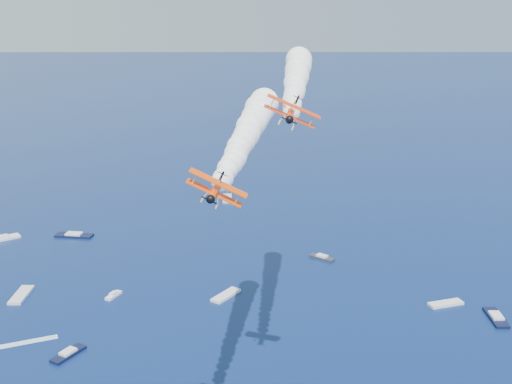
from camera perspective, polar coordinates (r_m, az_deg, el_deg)
biplane_lead at (r=94.40m, az=3.06°, el=6.88°), size 11.94×12.03×8.34m
biplane_trail at (r=79.28m, az=-3.61°, el=0.14°), size 10.98×11.18×7.82m
smoke_trail_lead at (r=118.98m, az=3.56°, el=9.77°), size 52.23×52.22×9.42m
smoke_trail_trail at (r=102.85m, az=-0.90°, el=5.05°), size 52.23×52.13×9.42m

